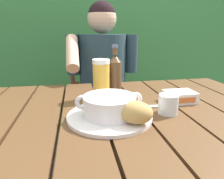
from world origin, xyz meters
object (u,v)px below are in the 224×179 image
(chair_near_diner, at_px, (101,105))
(beer_bottle, at_px, (115,74))
(beer_glass, at_px, (101,79))
(water_glass_small, at_px, (168,104))
(person_eating, at_px, (103,80))
(bread_roll, at_px, (136,112))
(table_knife, at_px, (146,107))
(soup_bowl, at_px, (110,105))
(butter_tub, at_px, (180,97))
(serving_plate, at_px, (110,116))

(chair_near_diner, xyz_separation_m, beer_bottle, (-0.01, -0.66, 0.40))
(beer_glass, distance_m, water_glass_small, 0.31)
(person_eating, relative_size, bread_roll, 9.64)
(beer_bottle, xyz_separation_m, table_knife, (0.09, -0.18, -0.09))
(chair_near_diner, relative_size, person_eating, 0.76)
(person_eating, bearing_deg, beer_glass, -98.50)
(person_eating, bearing_deg, chair_near_diner, 89.18)
(soup_bowl, xyz_separation_m, butter_tub, (0.31, 0.11, -0.02))
(water_glass_small, height_order, table_knife, water_glass_small)
(beer_glass, relative_size, water_glass_small, 2.44)
(soup_bowl, bearing_deg, table_knife, 24.05)
(beer_glass, bearing_deg, soup_bowl, -90.12)
(chair_near_diner, xyz_separation_m, serving_plate, (-0.08, -0.91, 0.31))
(person_eating, distance_m, water_glass_small, 0.73)
(chair_near_diner, height_order, butter_tub, chair_near_diner)
(butter_tub, bearing_deg, beer_glass, 160.80)
(person_eating, distance_m, soup_bowl, 0.73)
(person_eating, height_order, beer_bottle, person_eating)
(bread_roll, xyz_separation_m, beer_bottle, (-0.00, 0.33, 0.05))
(person_eating, height_order, bread_roll, person_eating)
(beer_bottle, bearing_deg, beer_glass, -152.44)
(serving_plate, bearing_deg, table_knife, 24.05)
(beer_glass, height_order, table_knife, beer_glass)
(bread_roll, relative_size, beer_glass, 0.76)
(chair_near_diner, distance_m, beer_glass, 0.80)
(serving_plate, relative_size, soup_bowl, 1.27)
(chair_near_diner, distance_m, table_knife, 0.90)
(soup_bowl, bearing_deg, person_eating, 84.00)
(table_knife, bearing_deg, chair_near_diner, 95.02)
(serving_plate, distance_m, table_knife, 0.17)
(chair_near_diner, distance_m, person_eating, 0.33)
(person_eating, height_order, butter_tub, person_eating)
(chair_near_diner, height_order, soup_bowl, chair_near_diner)
(water_glass_small, bearing_deg, chair_near_diner, 98.24)
(beer_glass, bearing_deg, butter_tub, -19.20)
(person_eating, height_order, beer_glass, person_eating)
(beer_glass, height_order, water_glass_small, beer_glass)
(water_glass_small, bearing_deg, beer_glass, 134.21)
(person_eating, distance_m, bread_roll, 0.80)
(water_glass_small, xyz_separation_m, butter_tub, (0.10, 0.11, -0.01))
(beer_bottle, bearing_deg, chair_near_diner, 89.04)
(bread_roll, distance_m, beer_glass, 0.30)
(beer_bottle, height_order, table_knife, beer_bottle)
(person_eating, bearing_deg, water_glass_small, -79.32)
(soup_bowl, relative_size, table_knife, 1.57)
(person_eating, xyz_separation_m, soup_bowl, (-0.08, -0.72, 0.09))
(beer_glass, relative_size, butter_tub, 1.39)
(serving_plate, height_order, table_knife, serving_plate)
(soup_bowl, xyz_separation_m, bread_roll, (0.07, -0.08, 0.00))
(serving_plate, distance_m, soup_bowl, 0.04)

